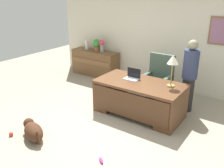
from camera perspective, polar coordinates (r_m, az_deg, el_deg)
ground_plane at (r=5.10m, az=-0.62°, el=-9.23°), size 12.00×12.00×0.00m
back_wall at (r=6.79m, az=12.40°, el=10.30°), size 7.00×0.16×2.70m
desk at (r=5.33m, az=6.16°, el=-3.06°), size 1.85×0.96×0.74m
credenza at (r=7.79m, az=-3.89°, el=4.85°), size 1.52×0.50×0.79m
armchair at (r=6.03m, az=10.60°, el=0.67°), size 0.60×0.59×1.14m
person_standing at (r=5.58m, az=17.42°, el=1.83°), size 0.32×0.32×1.60m
dog_lying at (r=4.81m, az=-17.77°, el=-10.21°), size 0.71×0.49×0.30m
laptop at (r=5.40m, az=4.75°, el=1.79°), size 0.32×0.22×0.22m
desk_lamp at (r=4.97m, az=13.84°, el=5.05°), size 0.22×0.22×0.65m
vase_with_flowers at (r=7.48m, az=-2.35°, el=9.03°), size 0.17×0.17×0.36m
vase_empty at (r=7.86m, az=-5.89°, el=8.92°), size 0.11×0.11×0.27m
potted_plant at (r=7.60m, az=-3.56°, el=9.05°), size 0.24×0.24×0.36m
dog_toy_ball at (r=5.07m, az=-22.26°, el=-10.63°), size 0.08×0.08×0.08m
dog_toy_plush at (r=4.12m, az=-2.53°, el=-17.17°), size 0.16×0.14×0.05m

